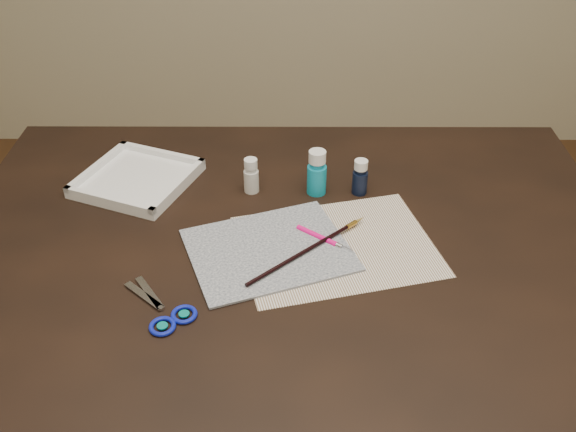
{
  "coord_description": "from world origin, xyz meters",
  "views": [
    {
      "loc": [
        0.0,
        -0.97,
        1.5
      ],
      "look_at": [
        0.0,
        0.0,
        0.8
      ],
      "focal_mm": 40.0,
      "sensor_mm": 36.0,
      "label": 1
    }
  ],
  "objects_px": {
    "paper": "(336,246)",
    "paint_bottle_white": "(251,175)",
    "paint_bottle_cyan": "(317,172)",
    "paint_bottle_navy": "(360,177)",
    "scissors": "(153,305)",
    "canvas": "(269,250)",
    "palette_tray": "(137,178)"
  },
  "relations": [
    {
      "from": "paint_bottle_white",
      "to": "paint_bottle_navy",
      "type": "height_order",
      "value": "paint_bottle_navy"
    },
    {
      "from": "palette_tray",
      "to": "paint_bottle_white",
      "type": "bearing_deg",
      "value": -6.82
    },
    {
      "from": "scissors",
      "to": "canvas",
      "type": "bearing_deg",
      "value": -100.05
    },
    {
      "from": "paper",
      "to": "scissors",
      "type": "height_order",
      "value": "scissors"
    },
    {
      "from": "paint_bottle_white",
      "to": "paint_bottle_navy",
      "type": "relative_size",
      "value": 0.99
    },
    {
      "from": "canvas",
      "to": "palette_tray",
      "type": "bearing_deg",
      "value": 141.01
    },
    {
      "from": "palette_tray",
      "to": "paint_bottle_navy",
      "type": "bearing_deg",
      "value": -4.28
    },
    {
      "from": "paint_bottle_navy",
      "to": "palette_tray",
      "type": "distance_m",
      "value": 0.47
    },
    {
      "from": "paper",
      "to": "palette_tray",
      "type": "distance_m",
      "value": 0.47
    },
    {
      "from": "paper",
      "to": "paint_bottle_white",
      "type": "distance_m",
      "value": 0.26
    },
    {
      "from": "paint_bottle_cyan",
      "to": "paint_bottle_navy",
      "type": "height_order",
      "value": "paint_bottle_cyan"
    },
    {
      "from": "palette_tray",
      "to": "scissors",
      "type": "bearing_deg",
      "value": -75.41
    },
    {
      "from": "canvas",
      "to": "palette_tray",
      "type": "height_order",
      "value": "palette_tray"
    },
    {
      "from": "paint_bottle_cyan",
      "to": "palette_tray",
      "type": "relative_size",
      "value": 0.46
    },
    {
      "from": "paint_bottle_white",
      "to": "palette_tray",
      "type": "relative_size",
      "value": 0.36
    },
    {
      "from": "paint_bottle_cyan",
      "to": "scissors",
      "type": "distance_m",
      "value": 0.45
    },
    {
      "from": "paint_bottle_white",
      "to": "paint_bottle_cyan",
      "type": "distance_m",
      "value": 0.14
    },
    {
      "from": "canvas",
      "to": "paint_bottle_navy",
      "type": "bearing_deg",
      "value": 47.05
    },
    {
      "from": "paint_bottle_white",
      "to": "paint_bottle_navy",
      "type": "xyz_separation_m",
      "value": [
        0.23,
        -0.01,
        0.0
      ]
    },
    {
      "from": "paint_bottle_white",
      "to": "scissors",
      "type": "bearing_deg",
      "value": -112.65
    },
    {
      "from": "canvas",
      "to": "paint_bottle_cyan",
      "type": "xyz_separation_m",
      "value": [
        0.09,
        0.2,
        0.05
      ]
    },
    {
      "from": "paper",
      "to": "canvas",
      "type": "distance_m",
      "value": 0.13
    },
    {
      "from": "canvas",
      "to": "paint_bottle_white",
      "type": "relative_size",
      "value": 3.74
    },
    {
      "from": "paint_bottle_navy",
      "to": "scissors",
      "type": "height_order",
      "value": "paint_bottle_navy"
    },
    {
      "from": "paint_bottle_cyan",
      "to": "palette_tray",
      "type": "bearing_deg",
      "value": 174.9
    },
    {
      "from": "paint_bottle_white",
      "to": "palette_tray",
      "type": "distance_m",
      "value": 0.25
    },
    {
      "from": "canvas",
      "to": "scissors",
      "type": "relative_size",
      "value": 1.69
    },
    {
      "from": "paper",
      "to": "paint_bottle_navy",
      "type": "xyz_separation_m",
      "value": [
        0.06,
        0.18,
        0.04
      ]
    },
    {
      "from": "paint_bottle_white",
      "to": "scissors",
      "type": "height_order",
      "value": "paint_bottle_white"
    },
    {
      "from": "palette_tray",
      "to": "paint_bottle_cyan",
      "type": "bearing_deg",
      "value": -5.1
    },
    {
      "from": "scissors",
      "to": "paint_bottle_cyan",
      "type": "bearing_deg",
      "value": -87.41
    },
    {
      "from": "paper",
      "to": "palette_tray",
      "type": "height_order",
      "value": "palette_tray"
    }
  ]
}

